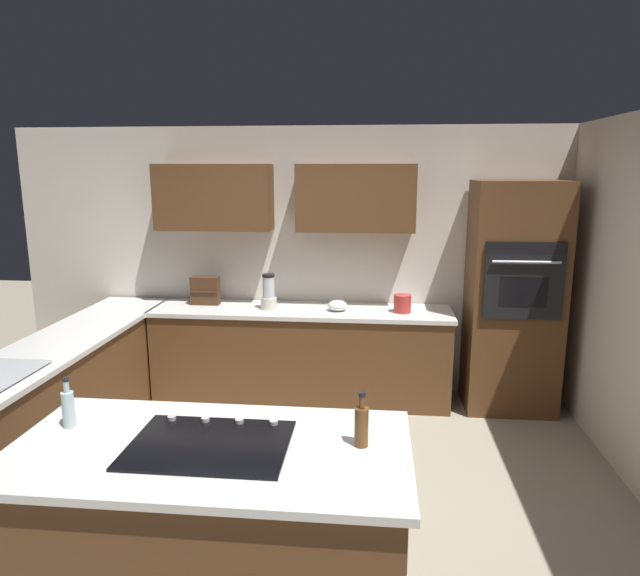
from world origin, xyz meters
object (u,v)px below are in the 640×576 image
cooktop (210,444)px  oil_bottle (68,408)px  spice_rack (205,291)px  blender (269,294)px  second_bottle (361,425)px  wall_oven (513,298)px  mixing_bowl (337,305)px  kettle (402,304)px

cooktop → oil_bottle: (0.77, -0.12, 0.10)m
cooktop → spice_rack: spice_rack is taller
blender → spice_rack: 0.66m
spice_rack → second_bottle: spice_rack is taller
second_bottle → cooktop: bearing=5.4°
wall_oven → cooktop: 3.39m
cooktop → oil_bottle: size_ratio=2.83×
cooktop → mixing_bowl: (-0.43, -2.67, 0.04)m
cooktop → second_bottle: 0.73m
spice_rack → cooktop: bearing=107.3°
mixing_bowl → spice_rack: 1.31m
mixing_bowl → second_bottle: bearing=96.4°
blender → kettle: bearing=180.0°
blender → cooktop: bearing=94.7°
mixing_bowl → kettle: 0.60m
blender → second_bottle: size_ratio=1.23×
oil_bottle → wall_oven: bearing=-137.3°
blender → oil_bottle: (0.55, 2.55, -0.04)m
wall_oven → oil_bottle: size_ratio=7.83×
wall_oven → kettle: size_ratio=12.67×
spice_rack → oil_bottle: size_ratio=1.03×
wall_oven → second_bottle: wall_oven is taller
wall_oven → oil_bottle: bearing=42.7°
mixing_bowl → second_bottle: (-0.29, 2.60, 0.06)m
blender → mixing_bowl: blender is taller
wall_oven → mixing_bowl: size_ratio=11.48×
kettle → second_bottle: bearing=83.3°
wall_oven → second_bottle: 2.94m
mixing_bowl → oil_bottle: bearing=64.7°
cooktop → mixing_bowl: bearing=-99.2°
kettle → second_bottle: (0.31, 2.60, 0.02)m
second_bottle → blender: bearing=-70.1°
blender → spice_rack: (0.65, -0.12, -0.01)m
cooktop → mixing_bowl: mixing_bowl is taller
mixing_bowl → oil_bottle: oil_bottle is taller
wall_oven → spice_rack: size_ratio=7.62×
mixing_bowl → kettle: kettle is taller
cooktop → kettle: kettle is taller
wall_oven → kettle: bearing=2.1°
spice_rack → second_bottle: size_ratio=1.01×
wall_oven → mixing_bowl: bearing=1.3°
kettle → wall_oven: bearing=-177.9°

